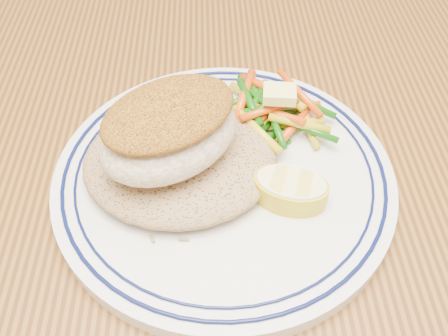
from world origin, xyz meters
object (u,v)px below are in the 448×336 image
dining_table (256,268)px  lemon_wedge (291,189)px  fish_fillet (169,130)px  vegetable_pile (270,111)px  plate (224,177)px  rice_pilaf (180,158)px

dining_table → lemon_wedge: lemon_wedge is taller
fish_fillet → lemon_wedge: size_ratio=2.05×
vegetable_pile → plate: bearing=-126.0°
plate → vegetable_pile: 0.07m
plate → dining_table: bearing=-40.0°
plate → lemon_wedge: 0.06m
dining_table → rice_pilaf: 0.14m
lemon_wedge → dining_table: bearing=166.0°
dining_table → plate: size_ratio=5.43×
plate → fish_fillet: bearing=-176.6°
fish_fillet → vegetable_pile: bearing=36.2°
dining_table → rice_pilaf: rice_pilaf is taller
plate → vegetable_pile: size_ratio=2.57×
dining_table → vegetable_pile: bearing=81.4°
plate → rice_pilaf: 0.04m
rice_pilaf → vegetable_pile: vegetable_pile is taller
fish_fillet → vegetable_pile: size_ratio=1.26×
rice_pilaf → fish_fillet: 0.04m
rice_pilaf → vegetable_pile: (0.08, 0.05, -0.00)m
plate → fish_fillet: size_ratio=2.04×
fish_fillet → lemon_wedge: bearing=-16.9°
fish_fillet → lemon_wedge: (0.09, -0.03, -0.04)m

